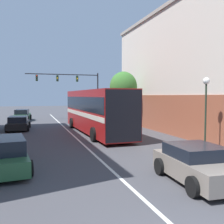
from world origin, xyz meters
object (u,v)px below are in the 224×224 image
object	(u,v)px
parked_car_left_mid	(4,154)
street_tree_near	(123,87)
parked_car_left_far	(18,123)
parked_car_left_near	(22,115)
hatchback_foreground	(198,164)
traffic_signal_gantry	(74,84)
bus	(95,109)
street_lamp	(206,103)

from	to	relation	value
parked_car_left_mid	street_tree_near	distance (m)	16.57
parked_car_left_mid	parked_car_left_far	size ratio (longest dim) A/B	1.05
parked_car_left_near	parked_car_left_far	distance (m)	9.13
parked_car_left_mid	hatchback_foreground	bearing A→B (deg)	-124.47
traffic_signal_gantry	parked_car_left_mid	bearing A→B (deg)	-106.20
traffic_signal_gantry	street_tree_near	world-z (taller)	traffic_signal_gantry
parked_car_left_near	traffic_signal_gantry	distance (m)	7.79
parked_car_left_mid	traffic_signal_gantry	bearing A→B (deg)	-21.94
bus	traffic_signal_gantry	bearing A→B (deg)	-3.90
bus	street_tree_near	distance (m)	5.31
hatchback_foreground	street_tree_near	bearing A→B (deg)	-7.91
hatchback_foreground	parked_car_left_near	size ratio (longest dim) A/B	0.88
parked_car_left_mid	street_tree_near	bearing A→B (deg)	-43.78
street_tree_near	parked_car_left_far	bearing A→B (deg)	174.61
street_lamp	bus	bearing A→B (deg)	114.73
hatchback_foreground	street_tree_near	distance (m)	17.17
parked_car_left_near	parked_car_left_mid	size ratio (longest dim) A/B	0.94
hatchback_foreground	street_tree_near	size ratio (longest dim) A/B	0.72
parked_car_left_near	street_lamp	world-z (taller)	street_lamp
parked_car_left_near	parked_car_left_mid	xyz separation A→B (m)	(-0.14, -22.84, -0.01)
hatchback_foreground	bus	bearing A→B (deg)	5.16
hatchback_foreground	street_lamp	world-z (taller)	street_lamp
bus	hatchback_foreground	world-z (taller)	bus
parked_car_left_mid	street_lamp	bearing A→B (deg)	-92.70
bus	street_lamp	distance (m)	9.89
parked_car_left_near	parked_car_left_mid	distance (m)	22.84
bus	parked_car_left_mid	distance (m)	11.50
hatchback_foreground	parked_car_left_mid	size ratio (longest dim) A/B	0.82
bus	parked_car_left_near	distance (m)	14.75
parked_car_left_far	street_lamp	size ratio (longest dim) A/B	1.10
parked_car_left_mid	traffic_signal_gantry	size ratio (longest dim) A/B	0.50
bus	hatchback_foreground	distance (m)	13.36
parked_car_left_far	street_tree_near	bearing A→B (deg)	-92.80
bus	parked_car_left_near	size ratio (longest dim) A/B	2.84
parked_car_left_mid	traffic_signal_gantry	xyz separation A→B (m)	(6.78, 23.34, 4.05)
street_tree_near	bus	bearing A→B (deg)	-138.39
parked_car_left_far	bus	bearing A→B (deg)	-121.23
bus	street_lamp	world-z (taller)	street_lamp
parked_car_left_mid	traffic_signal_gantry	distance (m)	24.64
street_lamp	street_tree_near	xyz separation A→B (m)	(-0.45, 12.22, 1.27)
parked_car_left_near	hatchback_foreground	bearing A→B (deg)	-159.75
hatchback_foreground	parked_car_left_far	world-z (taller)	hatchback_foreground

